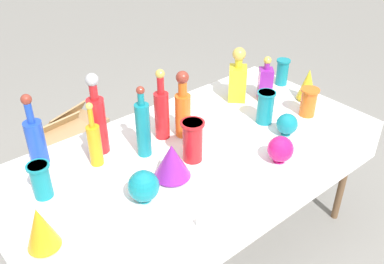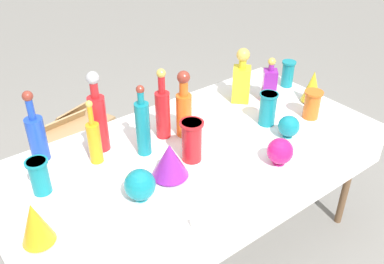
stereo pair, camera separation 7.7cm
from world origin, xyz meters
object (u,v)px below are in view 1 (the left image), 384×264
(tall_bottle_2, at_px, (143,127))
(square_decanter_1, at_px, (238,78))
(slender_vase_2, at_px, (41,179))
(tall_bottle_4, at_px, (35,138))
(slender_vase_1, at_px, (309,101))
(cardboard_box_behind_right, at_px, (68,155))
(fluted_vase_0, at_px, (40,228))
(slender_vase_3, at_px, (282,71))
(round_bowl_0, at_px, (144,186))
(square_decanter_0, at_px, (265,82))
(slender_vase_4, at_px, (265,106))
(tall_bottle_0, at_px, (183,108))
(tall_bottle_3, at_px, (97,120))
(tall_bottle_5, at_px, (95,142))
(slender_vase_0, at_px, (193,140))
(cardboard_box_behind_left, at_px, (77,143))
(round_bowl_1, at_px, (280,149))
(round_bowl_2, at_px, (287,124))
(tall_bottle_1, at_px, (162,111))
(fluted_vase_2, at_px, (172,161))
(fluted_vase_1, at_px, (308,84))

(tall_bottle_2, relative_size, square_decanter_1, 1.12)
(slender_vase_2, bearing_deg, tall_bottle_4, 69.94)
(slender_vase_1, distance_m, cardboard_box_behind_right, 1.78)
(tall_bottle_4, bearing_deg, fluted_vase_0, -111.81)
(slender_vase_3, relative_size, cardboard_box_behind_right, 0.38)
(round_bowl_0, bearing_deg, square_decanter_0, 14.98)
(slender_vase_3, relative_size, slender_vase_4, 0.91)
(tall_bottle_0, relative_size, tall_bottle_3, 0.87)
(tall_bottle_5, distance_m, square_decanter_0, 1.14)
(slender_vase_0, distance_m, cardboard_box_behind_left, 1.51)
(tall_bottle_5, height_order, slender_vase_4, tall_bottle_5)
(round_bowl_0, distance_m, round_bowl_1, 0.71)
(square_decanter_0, bearing_deg, tall_bottle_2, -179.36)
(tall_bottle_2, distance_m, round_bowl_2, 0.78)
(square_decanter_1, distance_m, slender_vase_0, 0.69)
(tall_bottle_1, distance_m, slender_vase_1, 0.87)
(slender_vase_3, bearing_deg, round_bowl_1, -140.53)
(slender_vase_2, bearing_deg, cardboard_box_behind_left, 60.14)
(tall_bottle_2, bearing_deg, tall_bottle_1, 22.78)
(round_bowl_1, bearing_deg, slender_vase_1, 22.20)
(slender_vase_2, xyz_separation_m, cardboard_box_behind_right, (0.52, 1.02, -0.67))
(slender_vase_1, relative_size, fluted_vase_2, 0.92)
(tall_bottle_1, relative_size, round_bowl_2, 3.21)
(tall_bottle_5, relative_size, fluted_vase_0, 1.72)
(fluted_vase_0, bearing_deg, slender_vase_4, 3.56)
(tall_bottle_2, height_order, round_bowl_2, tall_bottle_2)
(tall_bottle_0, xyz_separation_m, slender_vase_1, (0.69, -0.30, -0.07))
(cardboard_box_behind_right, bearing_deg, tall_bottle_5, -102.59)
(round_bowl_0, bearing_deg, slender_vase_3, 14.95)
(tall_bottle_5, height_order, cardboard_box_behind_right, tall_bottle_5)
(fluted_vase_0, height_order, fluted_vase_1, fluted_vase_1)
(fluted_vase_0, distance_m, round_bowl_1, 1.15)
(tall_bottle_4, xyz_separation_m, round_bowl_2, (1.14, -0.62, -0.08))
(square_decanter_1, height_order, slender_vase_1, square_decanter_1)
(tall_bottle_5, height_order, slender_vase_3, tall_bottle_5)
(square_decanter_1, xyz_separation_m, round_bowl_0, (-0.97, -0.40, -0.07))
(tall_bottle_5, relative_size, round_bowl_0, 2.30)
(slender_vase_0, distance_m, slender_vase_3, 1.03)
(tall_bottle_1, distance_m, fluted_vase_0, 0.89)
(tall_bottle_1, relative_size, round_bowl_0, 2.67)
(tall_bottle_3, distance_m, slender_vase_0, 0.48)
(tall_bottle_0, height_order, fluted_vase_2, tall_bottle_0)
(round_bowl_2, bearing_deg, round_bowl_1, -147.96)
(tall_bottle_0, relative_size, fluted_vase_2, 2.07)
(tall_bottle_0, height_order, tall_bottle_1, tall_bottle_1)
(tall_bottle_0, height_order, round_bowl_2, tall_bottle_0)
(square_decanter_0, bearing_deg, round_bowl_1, -131.47)
(slender_vase_1, height_order, slender_vase_2, slender_vase_2)
(tall_bottle_3, xyz_separation_m, slender_vase_2, (-0.37, -0.14, -0.09))
(tall_bottle_0, xyz_separation_m, square_decanter_1, (0.51, 0.10, -0.02))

